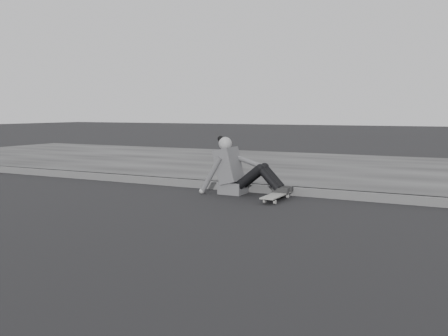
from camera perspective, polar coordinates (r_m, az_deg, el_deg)
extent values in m
plane|color=black|center=(4.83, 9.91, -8.55)|extent=(80.00, 80.00, 0.00)
cube|color=#515151|center=(7.28, 15.79, -3.13)|extent=(24.00, 0.16, 0.12)
cube|color=#3E3E3E|center=(10.23, 18.99, -0.51)|extent=(24.00, 6.00, 0.12)
cylinder|color=#A1A19C|center=(6.84, 4.66, -3.79)|extent=(0.03, 0.05, 0.05)
cylinder|color=#A1A19C|center=(6.79, 5.84, -3.88)|extent=(0.03, 0.05, 0.05)
cylinder|color=#A1A19C|center=(7.32, 6.18, -3.12)|extent=(0.03, 0.05, 0.05)
cylinder|color=#A1A19C|center=(7.27, 7.29, -3.21)|extent=(0.03, 0.05, 0.05)
cube|color=#29292C|center=(6.81, 5.25, -3.60)|extent=(0.16, 0.04, 0.03)
cube|color=#29292C|center=(7.29, 6.74, -2.95)|extent=(0.16, 0.04, 0.03)
cube|color=gray|center=(7.05, 6.02, -3.06)|extent=(0.20, 0.78, 0.02)
cube|color=#525254|center=(7.58, 1.02, -2.27)|extent=(0.36, 0.34, 0.18)
cube|color=#525254|center=(7.57, 0.55, 0.31)|extent=(0.37, 0.40, 0.57)
cube|color=#525254|center=(7.61, -0.33, 1.25)|extent=(0.14, 0.30, 0.20)
cylinder|color=gray|center=(7.57, 0.21, 2.13)|extent=(0.09, 0.09, 0.08)
sphere|color=gray|center=(7.57, 0.14, 2.82)|extent=(0.20, 0.20, 0.20)
sphere|color=black|center=(7.62, -0.40, 3.37)|extent=(0.09, 0.09, 0.09)
cylinder|color=black|center=(7.34, 2.94, -1.03)|extent=(0.43, 0.13, 0.39)
cylinder|color=black|center=(7.51, 3.49, -0.87)|extent=(0.43, 0.13, 0.39)
cylinder|color=black|center=(7.23, 5.12, -1.21)|extent=(0.35, 0.11, 0.36)
cylinder|color=black|center=(7.40, 5.63, -1.04)|extent=(0.35, 0.11, 0.36)
sphere|color=black|center=(7.26, 4.14, -0.05)|extent=(0.13, 0.13, 0.13)
sphere|color=black|center=(7.43, 4.67, 0.09)|extent=(0.13, 0.13, 0.13)
cube|color=#252525|center=(7.19, 6.48, -2.53)|extent=(0.24, 0.08, 0.07)
cube|color=#252525|center=(7.35, 6.96, -2.33)|extent=(0.24, 0.08, 0.07)
cylinder|color=#525254|center=(7.49, -1.54, -0.84)|extent=(0.38, 0.08, 0.58)
sphere|color=gray|center=(7.59, -2.57, -2.65)|extent=(0.08, 0.08, 0.08)
cylinder|color=#525254|center=(7.60, 2.70, 0.79)|extent=(0.48, 0.08, 0.21)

